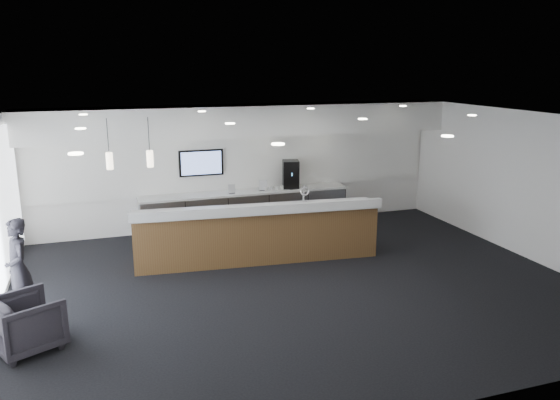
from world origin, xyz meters
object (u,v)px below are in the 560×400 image
object	(u,v)px
coffee_machine	(291,174)
armchair	(27,323)
lounge_guest	(18,269)
service_counter	(258,233)

from	to	relation	value
coffee_machine	armchair	xyz separation A→B (m)	(-5.56, -4.65, -0.89)
coffee_machine	armchair	bearing A→B (deg)	-125.63
lounge_guest	armchair	bearing A→B (deg)	-10.24
armchair	lounge_guest	bearing A→B (deg)	-16.24
armchair	lounge_guest	size ratio (longest dim) A/B	0.54
service_counter	coffee_machine	bearing A→B (deg)	61.31
coffee_machine	lounge_guest	size ratio (longest dim) A/B	0.42
lounge_guest	service_counter	bearing A→B (deg)	86.48
service_counter	armchair	xyz separation A→B (m)	(-4.06, -2.42, -0.18)
coffee_machine	lounge_guest	distance (m)	6.75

